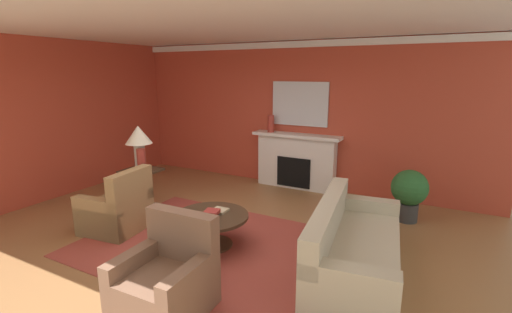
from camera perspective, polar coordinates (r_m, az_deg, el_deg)
ground_plane at (r=5.31m, az=-6.79°, el=-12.58°), size 9.27×9.27×0.00m
wall_fireplace at (r=7.37m, az=5.81°, el=6.58°), size 7.73×0.12×2.91m
wall_window at (r=7.69m, az=-28.66°, el=5.30°), size 0.12×6.25×2.91m
ceiling_panel at (r=5.07m, az=-5.70°, el=20.38°), size 7.73×6.25×0.06m
crown_moulding at (r=7.27m, az=5.83°, el=17.33°), size 7.73×0.08×0.12m
area_rug at (r=5.06m, az=-7.01°, el=-13.84°), size 3.47×2.53×0.01m
fireplace at (r=7.28m, az=6.39°, el=-0.92°), size 1.80×0.35×1.12m
mantel_mirror at (r=7.20m, az=6.99°, el=8.33°), size 1.16×0.04×0.86m
sofa at (r=4.42m, az=15.14°, el=-14.26°), size 1.16×2.20×0.85m
armchair_near_window at (r=5.73m, az=-21.19°, el=-8.08°), size 0.89×0.89×0.95m
armchair_facing_fireplace at (r=3.80m, az=-14.07°, el=-18.90°), size 0.82×0.82×0.95m
coffee_table at (r=4.92m, az=-7.12°, el=-10.42°), size 1.00×1.00×0.45m
side_table at (r=6.45m, az=-17.66°, el=-4.57°), size 0.56×0.56×0.70m
table_lamp at (r=6.25m, az=-18.19°, el=2.65°), size 0.44×0.44×0.75m
vase_mantel_left at (r=7.30m, az=2.37°, el=5.26°), size 0.13×0.13×0.35m
vase_on_side_table at (r=6.13m, az=-17.80°, el=-0.64°), size 0.14×0.14×0.40m
book_red_cover at (r=4.97m, az=-5.79°, el=-8.52°), size 0.21×0.19×0.03m
book_art_folio at (r=4.81m, az=-7.05°, el=-8.79°), size 0.23×0.23×0.05m
potted_plant at (r=6.11m, az=23.22°, el=-5.10°), size 0.56×0.56×0.83m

